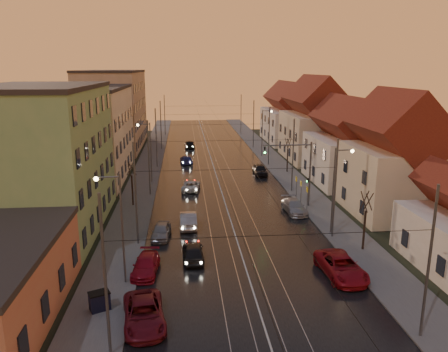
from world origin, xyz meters
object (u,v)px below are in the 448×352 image
object	(u,v)px
traffic_light_mast	(301,166)
parked_right_2	(260,170)
parked_right_1	(294,206)
street_lamp_1	(337,182)
driving_car_4	(190,144)
driving_car_2	(191,186)
driving_car_1	(188,219)
street_lamp_3	(264,128)
parked_left_2	(146,265)
driving_car_0	(193,252)
dumpster	(100,301)
driving_car_3	(186,160)
parked_left_3	(161,231)
parked_right_0	(341,266)
street_lamp_0	(117,218)
street_lamp_2	(148,146)
parked_left_1	(144,313)

from	to	relation	value
traffic_light_mast	parked_right_2	distance (m)	15.50
parked_right_1	parked_right_2	xyz separation A→B (m)	(-0.73, 16.73, 0.07)
street_lamp_1	driving_car_4	bearing A→B (deg)	105.44
driving_car_2	parked_right_1	distance (m)	14.35
traffic_light_mast	driving_car_1	distance (m)	13.76
street_lamp_3	driving_car_4	size ratio (longest dim) A/B	1.83
parked_left_2	driving_car_0	bearing A→B (deg)	33.69
driving_car_1	dumpster	xyz separation A→B (m)	(-5.71, -14.53, -0.04)
driving_car_1	driving_car_4	bearing A→B (deg)	-91.93
street_lamp_1	parked_left_2	world-z (taller)	street_lamp_1
driving_car_3	parked_left_3	bearing A→B (deg)	81.54
parked_right_0	dumpster	distance (m)	17.00
parked_right_1	traffic_light_mast	bearing A→B (deg)	56.35
driving_car_1	dumpster	distance (m)	15.61
parked_left_3	driving_car_1	bearing A→B (deg)	51.33
driving_car_2	parked_right_1	size ratio (longest dim) A/B	0.94
driving_car_1	parked_left_3	distance (m)	3.57
street_lamp_1	traffic_light_mast	bearing A→B (deg)	97.91
street_lamp_0	street_lamp_1	xyz separation A→B (m)	(18.21, 8.00, 0.00)
street_lamp_2	driving_car_2	distance (m)	8.06
driving_car_1	parked_right_0	distance (m)	15.73
parked_right_1	dumpster	world-z (taller)	parked_right_1
street_lamp_0	parked_left_1	size ratio (longest dim) A/B	1.56
driving_car_3	dumpster	size ratio (longest dim) A/B	3.74
street_lamp_1	parked_left_2	xyz separation A→B (m)	(-16.59, -6.48, -4.26)
parked_left_3	driving_car_0	bearing A→B (deg)	-56.15
street_lamp_0	parked_right_2	world-z (taller)	street_lamp_0
parked_left_2	parked_left_3	distance (m)	6.91
street_lamp_1	parked_right_0	xyz separation A→B (m)	(-2.35, -8.28, -4.13)
parked_left_2	parked_right_2	size ratio (longest dim) A/B	0.98
driving_car_0	parked_left_1	xyz separation A→B (m)	(-3.11, -8.70, 0.01)
driving_car_2	street_lamp_1	bearing A→B (deg)	135.79
street_lamp_2	street_lamp_3	bearing A→B (deg)	41.31
street_lamp_1	driving_car_3	size ratio (longest dim) A/B	1.78
parked_right_0	parked_right_2	world-z (taller)	parked_right_0
street_lamp_2	parked_left_2	world-z (taller)	street_lamp_2
driving_car_0	parked_right_1	world-z (taller)	driving_car_0
traffic_light_mast	street_lamp_2	bearing A→B (deg)	144.93
street_lamp_3	driving_car_0	size ratio (longest dim) A/B	1.94
driving_car_2	parked_left_2	size ratio (longest dim) A/B	1.02
street_lamp_0	driving_car_0	xyz separation A→B (m)	(5.16, 3.50, -4.18)
traffic_light_mast	driving_car_4	xyz separation A→B (m)	(-11.38, 37.25, -3.86)
street_lamp_3	driving_car_2	bearing A→B (deg)	-122.38
driving_car_4	parked_left_2	bearing A→B (deg)	82.62
parked_right_2	driving_car_3	bearing A→B (deg)	141.80
street_lamp_1	parked_left_3	xyz separation A→B (m)	(-15.78, 0.39, -4.23)
parked_right_1	parked_right_2	distance (m)	16.75
parked_left_2	dumpster	world-z (taller)	parked_left_2
parked_left_1	dumpster	bearing A→B (deg)	142.18
parked_left_1	parked_right_0	world-z (taller)	parked_right_0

